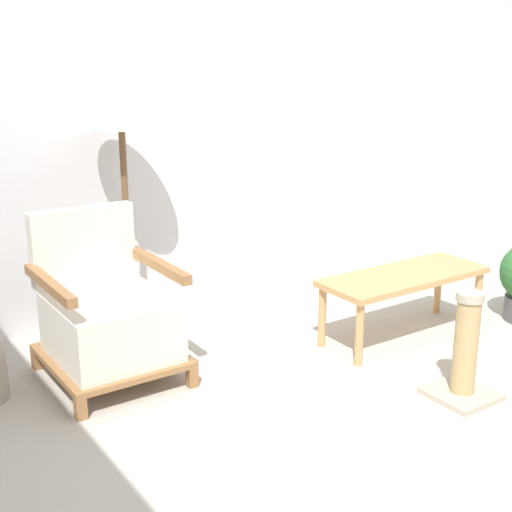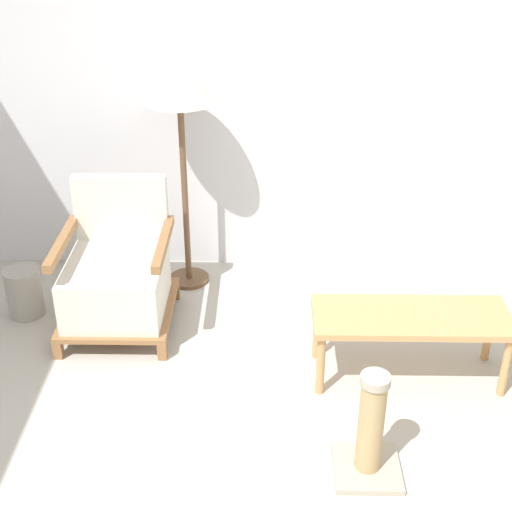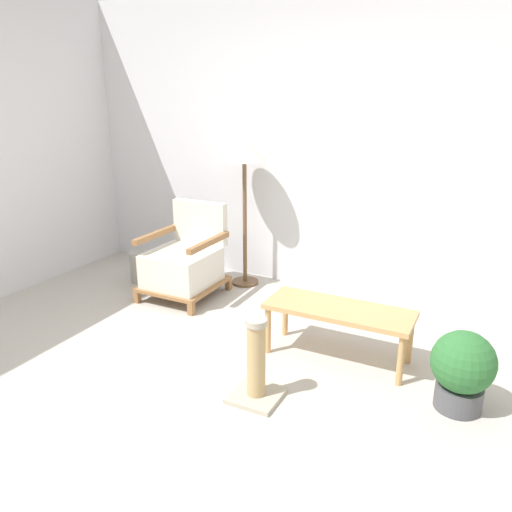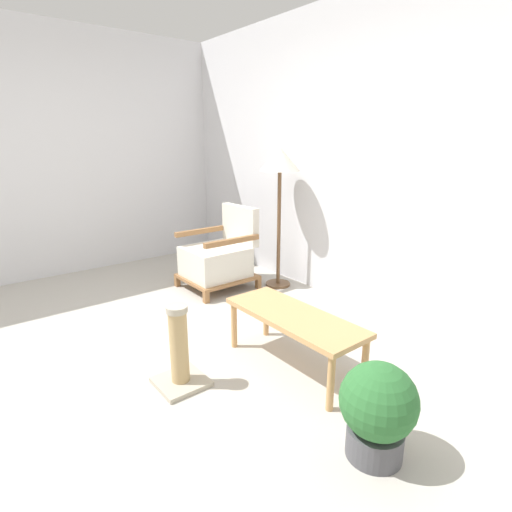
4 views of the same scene
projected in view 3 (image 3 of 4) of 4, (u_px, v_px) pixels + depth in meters
The scene contains 8 objects.
ground_plane at pixel (197, 409), 3.00m from camera, with size 14.00×14.00×0.00m, color #B7B2A8.
wall_back at pixel (329, 146), 4.48m from camera, with size 8.00×0.06×2.70m.
armchair at pixel (185, 262), 4.58m from camera, with size 0.63×0.69×0.84m.
floor_lamp at pixel (244, 157), 4.58m from camera, with size 0.41×0.41×1.44m.
coffee_table at pixel (339, 314), 3.48m from camera, with size 1.02×0.39×0.39m.
vase at pixel (141, 267), 4.97m from camera, with size 0.22×0.22×0.31m, color #9E998E.
potted_plant at pixel (462, 368), 2.93m from camera, with size 0.37×0.37×0.50m.
scratching_post at pixel (256, 368), 3.05m from camera, with size 0.30×0.30×0.54m.
Camera 3 is at (1.47, -2.12, 1.82)m, focal length 35.00 mm.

